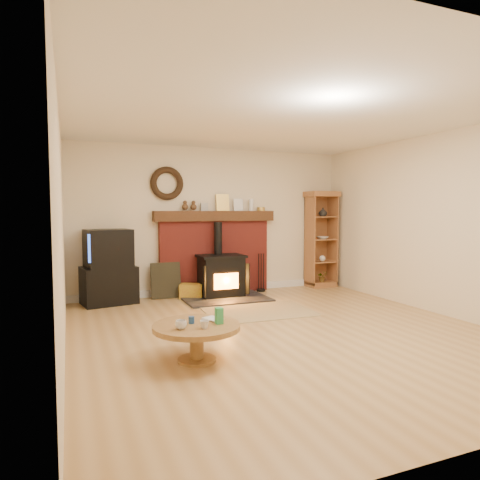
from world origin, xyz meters
name	(u,v)px	position (x,y,z in m)	size (l,w,h in m)	color
ground	(285,332)	(0.00, 0.00, 0.00)	(5.50, 5.50, 0.00)	#A97F46
room_shell	(281,192)	(-0.02, 0.09, 1.72)	(5.02, 5.52, 2.61)	beige
chimney_breast	(215,249)	(0.00, 2.67, 0.80)	(2.20, 0.22, 1.78)	maroon
wood_stove	(222,277)	(-0.02, 2.27, 0.35)	(1.40, 1.00, 1.29)	black
area_rug	(259,312)	(0.14, 1.05, 0.01)	(1.54, 1.06, 0.01)	brown
tv_unit	(109,268)	(-1.85, 2.47, 0.57)	(0.90, 0.70, 1.19)	black
curio_cabinet	(320,239)	(2.14, 2.55, 0.93)	(0.60, 0.43, 1.85)	#985F31
firelog_box	(191,291)	(-0.51, 2.40, 0.12)	(0.38, 0.24, 0.24)	gold
leaning_painting	(166,280)	(-0.92, 2.55, 0.30)	(0.51, 0.03, 0.61)	black
fire_tools	(261,284)	(0.84, 2.50, 0.13)	(0.16, 0.16, 0.70)	black
coffee_table	(197,331)	(-1.29, -0.59, 0.30)	(0.87, 0.87, 0.53)	brown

